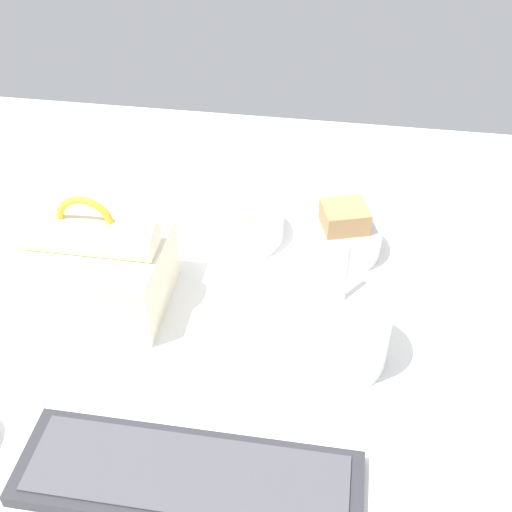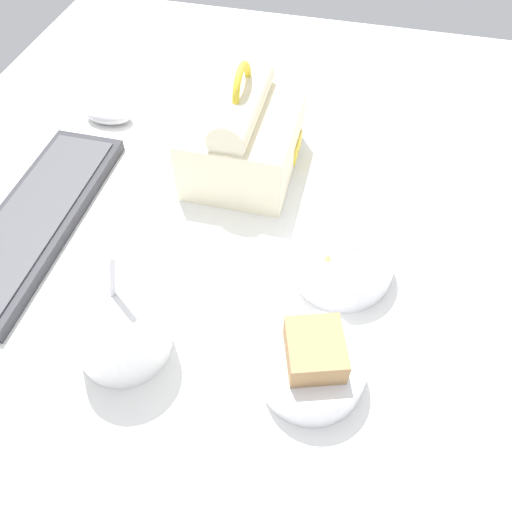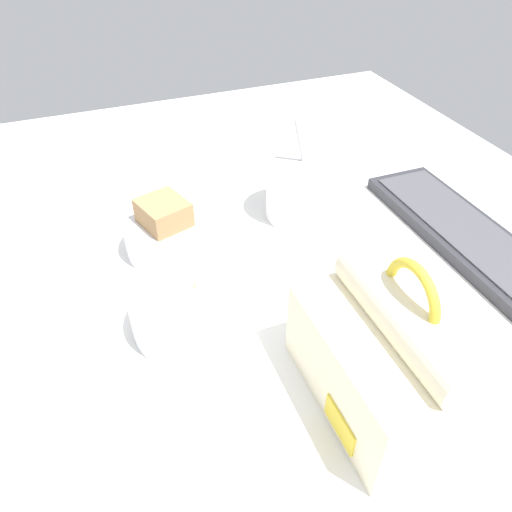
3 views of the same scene
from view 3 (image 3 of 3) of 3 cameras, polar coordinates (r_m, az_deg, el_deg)
desk_surface at (r=68.26cm, az=4.02°, el=-4.14°), size 140.00×110.00×2.00cm
keyboard at (r=80.99cm, az=22.96°, el=2.15°), size 37.07×11.37×2.10cm
lunch_bag at (r=53.45cm, az=15.69°, el=-10.66°), size 19.12×15.81×17.73cm
soup_cup at (r=78.47cm, az=5.19°, el=7.99°), size 10.89×10.89×16.99cm
bento_bowl_sandwich at (r=72.89cm, az=-10.21°, el=2.66°), size 11.90×11.90×8.29cm
bento_bowl_snacks at (r=61.18cm, az=-7.83°, el=-6.40°), size 13.41×13.41×5.82cm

